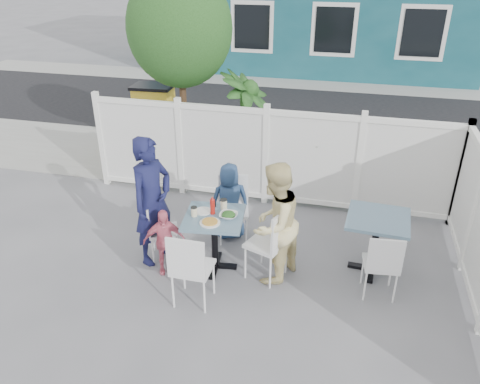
% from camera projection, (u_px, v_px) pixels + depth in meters
% --- Properties ---
extents(ground, '(80.00, 80.00, 0.00)m').
position_uv_depth(ground, '(218.00, 290.00, 5.80)').
color(ground, slate).
extents(near_sidewalk, '(24.00, 2.60, 0.01)m').
position_uv_depth(near_sidewalk, '(274.00, 168.00, 9.07)').
color(near_sidewalk, gray).
rests_on(near_sidewalk, ground).
extents(street, '(24.00, 5.00, 0.01)m').
position_uv_depth(street, '(299.00, 112.00, 12.27)').
color(street, black).
rests_on(street, ground).
extents(far_sidewalk, '(24.00, 1.60, 0.01)m').
position_uv_depth(far_sidewalk, '(313.00, 83.00, 14.94)').
color(far_sidewalk, gray).
rests_on(far_sidewalk, ground).
extents(fence_back, '(5.86, 0.08, 1.60)m').
position_uv_depth(fence_back, '(266.00, 159.00, 7.49)').
color(fence_back, white).
rests_on(fence_back, ground).
extents(tree, '(1.80, 1.62, 3.59)m').
position_uv_depth(tree, '(179.00, 29.00, 7.81)').
color(tree, '#382316').
rests_on(tree, ground).
extents(utility_cabinet, '(0.76, 0.57, 1.36)m').
position_uv_depth(utility_cabinet, '(156.00, 121.00, 9.48)').
color(utility_cabinet, gold).
rests_on(utility_cabinet, ground).
extents(potted_shrub_a, '(1.15, 1.15, 1.98)m').
position_uv_depth(potted_shrub_a, '(245.00, 130.00, 8.11)').
color(potted_shrub_a, '#1D4318').
rests_on(potted_shrub_a, ground).
extents(potted_shrub_b, '(1.58, 1.47, 1.45)m').
position_uv_depth(potted_shrub_b, '(338.00, 155.00, 7.79)').
color(potted_shrub_b, '#1D4318').
rests_on(potted_shrub_b, ground).
extents(main_table, '(0.82, 0.82, 0.78)m').
position_uv_depth(main_table, '(214.00, 228.00, 5.95)').
color(main_table, '#3E6A7D').
rests_on(main_table, ground).
extents(spare_table, '(0.80, 0.80, 0.80)m').
position_uv_depth(spare_table, '(377.00, 230.00, 5.87)').
color(spare_table, '#3E6A7D').
rests_on(spare_table, ground).
extents(chair_left, '(0.49, 0.50, 0.84)m').
position_uv_depth(chair_left, '(158.00, 226.00, 6.20)').
color(chair_left, white).
rests_on(chair_left, ground).
extents(chair_right, '(0.57, 0.58, 1.00)m').
position_uv_depth(chair_right, '(273.00, 239.00, 5.75)').
color(chair_right, white).
rests_on(chair_right, ground).
extents(chair_back, '(0.51, 0.50, 0.94)m').
position_uv_depth(chair_back, '(233.00, 203.00, 6.66)').
color(chair_back, white).
rests_on(chair_back, ground).
extents(chair_near, '(0.45, 0.43, 0.98)m').
position_uv_depth(chair_near, '(190.00, 265.00, 5.29)').
color(chair_near, white).
rests_on(chair_near, ground).
extents(chair_spare, '(0.44, 0.43, 0.88)m').
position_uv_depth(chair_spare, '(383.00, 262.00, 5.45)').
color(chair_spare, white).
rests_on(chair_spare, ground).
extents(man, '(0.62, 0.75, 1.75)m').
position_uv_depth(man, '(152.00, 201.00, 6.01)').
color(man, '#161841').
rests_on(man, ground).
extents(woman, '(0.83, 0.93, 1.57)m').
position_uv_depth(woman, '(274.00, 224.00, 5.68)').
color(woman, gold).
rests_on(woman, ground).
extents(boy, '(0.66, 0.56, 1.14)m').
position_uv_depth(boy, '(230.00, 201.00, 6.65)').
color(boy, navy).
rests_on(boy, ground).
extents(toddler, '(0.58, 0.42, 0.91)m').
position_uv_depth(toddler, '(164.00, 241.00, 5.94)').
color(toddler, '#DF6A82').
rests_on(toddler, ground).
extents(plate_main, '(0.26, 0.26, 0.02)m').
position_uv_depth(plate_main, '(210.00, 223.00, 5.71)').
color(plate_main, white).
rests_on(plate_main, main_table).
extents(plate_side, '(0.22, 0.22, 0.01)m').
position_uv_depth(plate_side, '(203.00, 211.00, 5.97)').
color(plate_side, white).
rests_on(plate_side, main_table).
extents(salad_bowl, '(0.23, 0.23, 0.06)m').
position_uv_depth(salad_bowl, '(228.00, 216.00, 5.82)').
color(salad_bowl, white).
rests_on(salad_bowl, main_table).
extents(coffee_cup_a, '(0.08, 0.08, 0.12)m').
position_uv_depth(coffee_cup_a, '(194.00, 212.00, 5.84)').
color(coffee_cup_a, beige).
rests_on(coffee_cup_a, main_table).
extents(coffee_cup_b, '(0.09, 0.09, 0.13)m').
position_uv_depth(coffee_cup_b, '(224.00, 205.00, 6.00)').
color(coffee_cup_b, beige).
rests_on(coffee_cup_b, main_table).
extents(ketchup_bottle, '(0.06, 0.06, 0.20)m').
position_uv_depth(ketchup_bottle, '(213.00, 207.00, 5.88)').
color(ketchup_bottle, '#A91811').
rests_on(ketchup_bottle, main_table).
extents(salt_shaker, '(0.03, 0.03, 0.06)m').
position_uv_depth(salt_shaker, '(214.00, 205.00, 6.07)').
color(salt_shaker, white).
rests_on(salt_shaker, main_table).
extents(pepper_shaker, '(0.03, 0.03, 0.06)m').
position_uv_depth(pepper_shaker, '(215.00, 205.00, 6.07)').
color(pepper_shaker, black).
rests_on(pepper_shaker, main_table).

